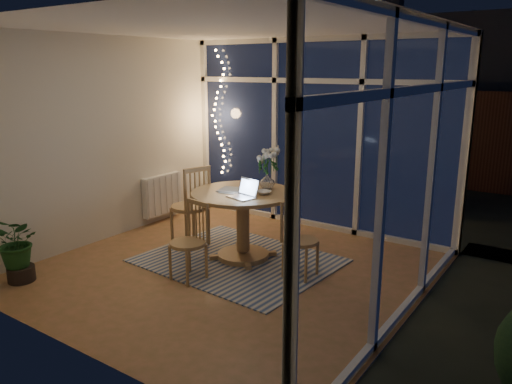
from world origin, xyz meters
TOP-DOWN VIEW (x-y plane):
  - floor at (0.00, 0.00)m, footprint 4.00×4.00m
  - ceiling at (0.00, 0.00)m, footprint 4.00×4.00m
  - wall_back at (0.00, 2.00)m, footprint 4.00×0.04m
  - wall_front at (0.00, -2.00)m, footprint 4.00×0.04m
  - wall_left at (-2.00, 0.00)m, footprint 0.04×4.00m
  - wall_right at (2.00, 0.00)m, footprint 0.04×4.00m
  - window_wall_back at (0.00, 1.96)m, footprint 4.00×0.10m
  - window_wall_right at (1.96, 0.00)m, footprint 0.10×4.00m
  - radiator at (-1.94, 0.90)m, footprint 0.10×0.70m
  - fairy_lights at (-1.65, 1.88)m, footprint 0.24×0.10m
  - garden_patio at (0.50, 5.00)m, footprint 12.00×6.00m
  - garden_fence at (0.00, 5.50)m, footprint 11.00×0.08m
  - neighbour_roof at (0.30, 8.50)m, footprint 7.00×3.00m
  - garden_shrubs at (-0.80, 3.40)m, footprint 0.90×0.90m
  - rug at (-0.09, 0.26)m, footprint 2.22×1.83m
  - dining_table at (-0.09, 0.36)m, footprint 1.27×1.27m
  - chair_left at (-0.91, 0.36)m, footprint 0.59×0.59m
  - chair_right at (0.74, 0.28)m, footprint 0.41×0.41m
  - chair_front at (-0.21, -0.46)m, footprint 0.44×0.44m
  - laptop at (0.06, 0.14)m, footprint 0.35×0.32m
  - flower_vase at (0.06, 0.64)m, footprint 0.22×0.22m
  - bowl at (0.17, 0.41)m, footprint 0.16×0.16m
  - newspapers at (-0.18, 0.34)m, footprint 0.39×0.30m
  - phone at (-0.03, 0.19)m, footprint 0.13×0.08m
  - potted_plant at (-1.64, -1.50)m, footprint 0.64×0.59m

SIDE VIEW (x-z plane):
  - garden_patio at x=0.50m, z-range -0.11..-0.01m
  - floor at x=0.00m, z-range 0.00..0.00m
  - rug at x=-0.09m, z-range 0.00..0.01m
  - potted_plant at x=-1.64m, z-range 0.00..0.76m
  - radiator at x=-1.94m, z-range 0.11..0.69m
  - dining_table at x=-0.09m, z-range 0.00..0.81m
  - chair_front at x=-0.21m, z-range 0.00..0.86m
  - chair_right at x=0.74m, z-range 0.00..0.86m
  - garden_shrubs at x=-0.80m, z-range 0.00..0.90m
  - chair_left at x=-0.91m, z-range 0.00..1.05m
  - phone at x=-0.03m, z-range 0.81..0.82m
  - newspapers at x=-0.18m, z-range 0.81..0.83m
  - bowl at x=0.17m, z-range 0.81..0.85m
  - garden_fence at x=0.00m, z-range 0.00..1.80m
  - flower_vase at x=0.06m, z-range 0.81..1.02m
  - laptop at x=0.06m, z-range 0.81..1.03m
  - wall_back at x=0.00m, z-range 0.00..2.60m
  - wall_front at x=0.00m, z-range 0.00..2.60m
  - wall_left at x=-2.00m, z-range 0.00..2.60m
  - wall_right at x=2.00m, z-range 0.00..2.60m
  - window_wall_back at x=0.00m, z-range 0.00..2.60m
  - window_wall_right at x=1.96m, z-range 0.00..2.60m
  - fairy_lights at x=-1.65m, z-range 0.60..2.45m
  - neighbour_roof at x=0.30m, z-range 1.10..3.30m
  - ceiling at x=0.00m, z-range 2.60..2.60m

